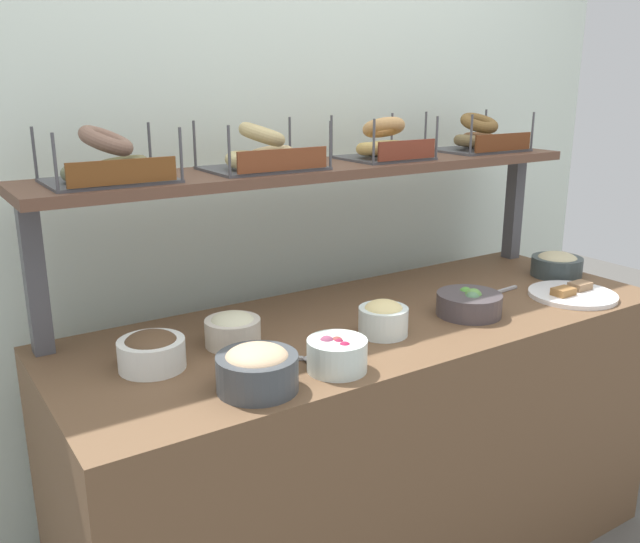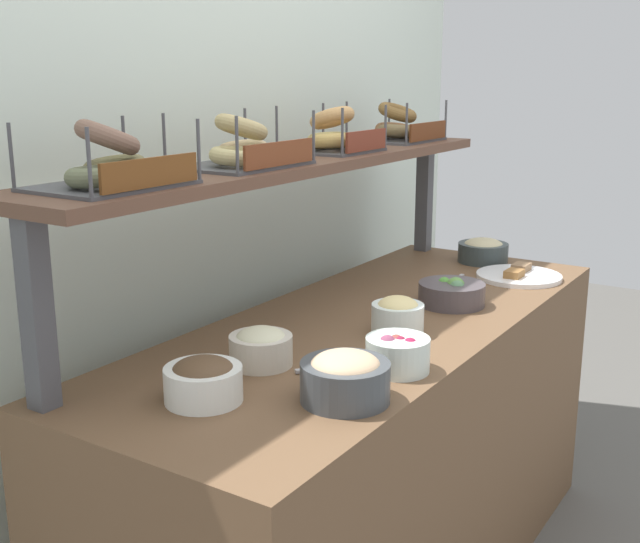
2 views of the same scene
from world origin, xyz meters
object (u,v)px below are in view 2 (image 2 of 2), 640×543
object	(u,v)px
bowl_tuna_salad	(483,250)
bagel_basket_cinnamon_raisin	(398,128)
serving_plate_white	(519,275)
serving_spoon_near_plate	(451,283)
bowl_veggie_mix	(452,293)
bowl_beet_salad	(397,353)
bagel_basket_plain	(242,149)
bowl_egg_salad	(398,315)
bagel_basket_sesame	(333,136)
serving_spoon_by_edge	(345,366)
bowl_chocolate_spread	(203,380)
bagel_basket_poppy	(110,166)
bowl_potato_salad	(261,346)
bowl_hummus	(345,377)

from	to	relation	value
bowl_tuna_salad	bagel_basket_cinnamon_raisin	bearing A→B (deg)	116.38
bowl_tuna_salad	bagel_basket_cinnamon_raisin	xyz separation A→B (m)	(-0.14, 0.28, 0.43)
serving_plate_white	serving_spoon_near_plate	size ratio (longest dim) A/B	1.54
bowl_veggie_mix	bowl_tuna_salad	world-z (taller)	bowl_tuna_salad
bowl_beet_salad	bagel_basket_plain	distance (m)	0.67
bowl_egg_salad	bagel_basket_sesame	world-z (taller)	bagel_basket_sesame
bowl_tuna_salad	serving_plate_white	bearing A→B (deg)	-129.72
serving_spoon_by_edge	bowl_egg_salad	bearing A→B (deg)	3.68
bowl_egg_salad	bagel_basket_cinnamon_raisin	size ratio (longest dim) A/B	0.43
bowl_beet_salad	serving_plate_white	distance (m)	0.97
bowl_chocolate_spread	bagel_basket_cinnamon_raisin	xyz separation A→B (m)	(1.36, 0.27, 0.43)
bagel_basket_poppy	bagel_basket_sesame	distance (m)	0.91
bowl_potato_salad	serving_spoon_near_plate	world-z (taller)	bowl_potato_salad
serving_plate_white	bowl_egg_salad	bearing A→B (deg)	174.09
bowl_beet_salad	bagel_basket_plain	world-z (taller)	bagel_basket_plain
bowl_egg_salad	serving_plate_white	bearing A→B (deg)	-5.91
bowl_egg_salad	serving_spoon_by_edge	size ratio (longest dim) A/B	0.93
bowl_veggie_mix	bagel_basket_plain	xyz separation A→B (m)	(-0.48, 0.39, 0.44)
bowl_potato_salad	bagel_basket_cinnamon_raisin	distance (m)	1.23
bowl_potato_salad	bagel_basket_plain	distance (m)	0.53
bowl_veggie_mix	bowl_tuna_salad	bearing A→B (deg)	12.77
bagel_basket_plain	bowl_egg_salad	bearing A→B (deg)	-66.02
bagel_basket_sesame	bagel_basket_plain	bearing A→B (deg)	-178.25
bowl_hummus	serving_spoon_near_plate	distance (m)	1.00
bagel_basket_poppy	serving_spoon_near_plate	bearing A→B (deg)	-14.32
bowl_hummus	bagel_basket_cinnamon_raisin	world-z (taller)	bagel_basket_cinnamon_raisin
bowl_egg_salad	bagel_basket_sesame	xyz separation A→B (m)	(0.29, 0.39, 0.43)
bowl_hummus	serving_spoon_by_edge	distance (m)	0.19
bowl_beet_salad	bagel_basket_cinnamon_raisin	distance (m)	1.20
bowl_tuna_salad	serving_spoon_by_edge	distance (m)	1.19
bagel_basket_sesame	bagel_basket_cinnamon_raisin	bearing A→B (deg)	1.46
bowl_chocolate_spread	bagel_basket_sesame	distance (m)	1.04
bagel_basket_plain	bowl_hummus	bearing A→B (deg)	-120.73
bowl_hummus	bowl_beet_salad	distance (m)	0.21
bowl_veggie_mix	bagel_basket_cinnamon_raisin	size ratio (longest dim) A/B	0.61
bowl_egg_salad	bowl_veggie_mix	size ratio (longest dim) A/B	0.71
bowl_potato_salad	bowl_tuna_salad	bearing A→B (deg)	-2.02
bowl_egg_salad	serving_plate_white	size ratio (longest dim) A/B	0.49
bowl_egg_salad	bagel_basket_plain	bearing A→B (deg)	113.98
bagel_basket_cinnamon_raisin	bowl_egg_salad	bearing A→B (deg)	-151.79
bowl_chocolate_spread	bagel_basket_sesame	xyz separation A→B (m)	(0.91, 0.25, 0.43)
bowl_egg_salad	bagel_basket_poppy	world-z (taller)	bagel_basket_poppy
bagel_basket_plain	serving_plate_white	bearing A→B (deg)	-26.68
bowl_potato_salad	bowl_tuna_salad	distance (m)	1.27
bowl_veggie_mix	bowl_potato_salad	bearing A→B (deg)	166.16
bowl_veggie_mix	serving_plate_white	world-z (taller)	bowl_veggie_mix
bowl_egg_salad	bowl_veggie_mix	distance (m)	0.32
bowl_egg_salad	bowl_beet_salad	size ratio (longest dim) A/B	0.93
bowl_egg_salad	bagel_basket_poppy	bearing A→B (deg)	148.93
bowl_beet_salad	bagel_basket_cinnamon_raisin	size ratio (longest dim) A/B	0.47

